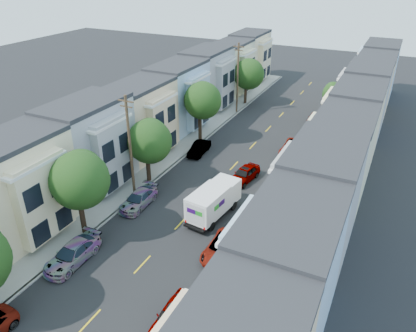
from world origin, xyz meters
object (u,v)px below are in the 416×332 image
parked_left_b (73,254)px  parked_right_c (292,148)px  utility_pole_far (238,78)px  tree_e (248,74)px  utility_pole_near (130,148)px  tree_c (149,141)px  parked_left_d (199,148)px  parked_right_a (173,316)px  tree_far_r (333,94)px  parked_left_c (139,199)px  parked_right_d (314,118)px  tree_d (202,101)px  tree_b (79,180)px  fedex_truck (214,200)px  lead_sedan (244,174)px  parked_right_b (222,248)px

parked_left_b → parked_right_c: bearing=69.0°
utility_pole_far → tree_e: bearing=90.0°
tree_e → utility_pole_near: utility_pole_near is taller
tree_c → parked_left_d: tree_c is taller
utility_pole_far → parked_right_a: 39.65m
tree_far_r → parked_left_d: bearing=-125.1°
parked_left_c → tree_e: bearing=90.7°
tree_e → parked_right_d: 12.33m
tree_far_r → parked_right_d: tree_far_r is taller
parked_right_a → parked_right_d: 38.97m
parked_right_c → tree_c: bearing=-131.7°
tree_d → utility_pole_far: (0.00, 11.33, -0.09)m
tree_b → parked_left_b: 5.66m
tree_c → parked_right_d: 26.95m
fedex_truck → lead_sedan: bearing=95.7°
parked_right_c → tree_e: bearing=127.2°
tree_b → utility_pole_far: utility_pole_far is taller
tree_b → parked_left_c: tree_b is taller
parked_right_a → tree_b: bearing=154.8°
tree_d → tree_e: 15.60m
utility_pole_near → parked_right_a: 16.85m
tree_b → utility_pole_near: size_ratio=0.76×
tree_far_r → parked_left_c: 31.66m
tree_e → tree_d: bearing=-90.0°
parked_right_b → tree_d: bearing=119.8°
tree_e → parked_right_c: bearing=-51.9°
tree_c → parked_left_b: size_ratio=1.39×
tree_e → parked_right_c: 18.62m
parked_left_c → utility_pole_far: bearing=91.1°
tree_far_r → lead_sedan: tree_far_r is taller
tree_e → utility_pole_far: bearing=-90.0°
parked_right_a → parked_right_c: parked_right_a is taller
fedex_truck → parked_right_d: (2.84, 26.93, -0.99)m
utility_pole_near → parked_right_c: bearing=54.9°
tree_d → parked_right_b: size_ratio=1.63×
tree_e → parked_left_b: 40.49m
utility_pole_far → parked_right_b: bearing=-69.7°
tree_b → tree_d: bearing=90.0°
tree_far_r → parked_right_d: bearing=-161.3°
parked_right_b → fedex_truck: bearing=121.2°
parked_left_d → parked_right_c: (9.80, 4.88, 0.01)m
tree_d → tree_far_r: size_ratio=1.32×
parked_right_d → parked_right_c: bearing=-89.3°
tree_b → tree_c: bearing=90.0°
utility_pole_near → parked_left_b: utility_pole_near is taller
utility_pole_far → parked_left_d: size_ratio=2.45×
fedex_truck → parked_left_c: fedex_truck is taller
tree_c → fedex_truck: bearing=-18.1°
utility_pole_near → utility_pole_far: (0.00, 26.00, 0.00)m
parked_right_b → parked_right_d: bearing=89.2°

